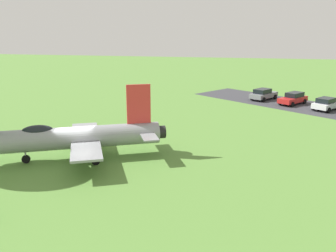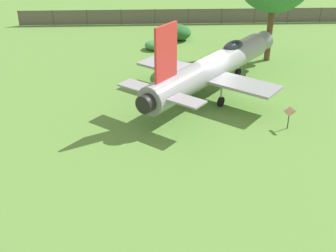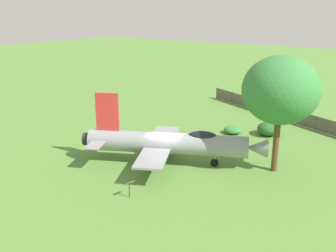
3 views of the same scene
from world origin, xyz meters
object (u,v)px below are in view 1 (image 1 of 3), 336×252
(parked_car_red, at_px, (293,98))
(parked_car_gray, at_px, (263,94))
(display_jet, at_px, (72,137))
(parked_car_white, at_px, (326,104))
(info_plaque, at_px, (95,127))

(parked_car_red, bearing_deg, parked_car_gray, -85.89)
(display_jet, height_order, parked_car_gray, display_jet)
(parked_car_white, relative_size, parked_car_gray, 0.92)
(parked_car_red, distance_m, parked_car_gray, 4.34)
(parked_car_white, distance_m, parked_car_red, 4.42)
(display_jet, relative_size, parked_car_red, 2.90)
(parked_car_white, bearing_deg, parked_car_gray, 90.75)
(parked_car_red, height_order, parked_car_gray, parked_car_red)
(parked_car_white, xyz_separation_m, parked_car_red, (-3.46, 2.75, 0.01))
(info_plaque, xyz_separation_m, parked_car_gray, (15.63, 20.85, -0.08))
(display_jet, distance_m, parked_car_white, 30.87)
(display_jet, height_order, info_plaque, display_jet)
(info_plaque, height_order, parked_car_white, parked_car_white)
(info_plaque, height_order, parked_car_red, parked_car_red)
(parked_car_red, relative_size, parked_car_gray, 0.96)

